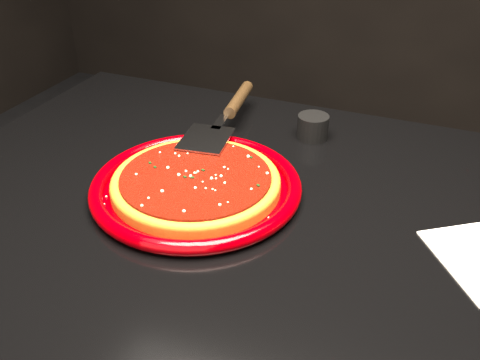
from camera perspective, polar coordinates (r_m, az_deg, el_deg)
name	(u,v)px	position (r m, az deg, el deg)	size (l,w,h in m)	color
plate	(196,186)	(0.82, -4.70, -0.66)	(0.32, 0.32, 0.02)	#7B0003
pizza_crust	(196,184)	(0.81, -4.71, -0.44)	(0.26, 0.26, 0.01)	#8D5C18
pizza_crust_rim	(196,181)	(0.81, -4.73, -0.06)	(0.26, 0.26, 0.02)	#8D5C18
pizza_sauce	(196,178)	(0.81, -4.74, 0.22)	(0.23, 0.23, 0.01)	maroon
parmesan_dusting	(196,174)	(0.81, -4.76, 0.61)	(0.22, 0.22, 0.01)	beige
basil_flecks	(196,175)	(0.81, -4.76, 0.55)	(0.20, 0.20, 0.00)	black
pizza_server	(225,115)	(0.97, -1.59, 6.92)	(0.09, 0.33, 0.02)	#B3B6BB
ramekin	(313,127)	(0.98, 7.78, 5.65)	(0.06, 0.06, 0.04)	black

